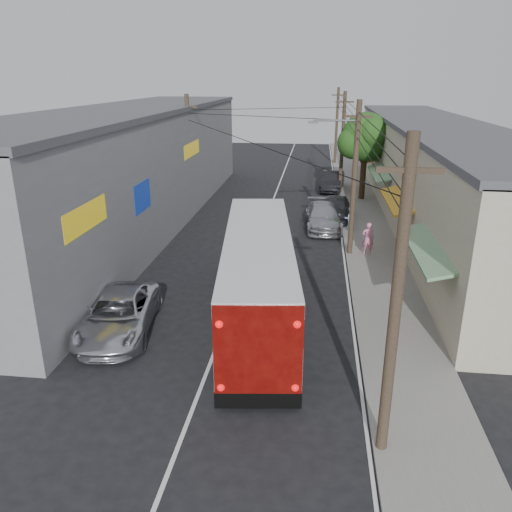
# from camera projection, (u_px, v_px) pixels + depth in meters

# --- Properties ---
(ground) EXTENTS (120.00, 120.00, 0.00)m
(ground) POSITION_uv_depth(u_px,v_px,m) (200.00, 390.00, 15.26)
(ground) COLOR black
(ground) RESTS_ON ground
(sidewalk) EXTENTS (3.00, 80.00, 0.12)m
(sidewalk) POSITION_uv_depth(u_px,v_px,m) (363.00, 220.00, 33.18)
(sidewalk) COLOR slate
(sidewalk) RESTS_ON ground
(building_right) EXTENTS (7.09, 40.00, 6.25)m
(building_right) POSITION_uv_depth(u_px,v_px,m) (432.00, 170.00, 33.48)
(building_right) COLOR beige
(building_right) RESTS_ON ground
(building_left) EXTENTS (7.20, 36.00, 7.25)m
(building_left) POSITION_uv_depth(u_px,v_px,m) (131.00, 166.00, 31.80)
(building_left) COLOR gray
(building_left) RESTS_ON ground
(utility_poles) EXTENTS (11.80, 45.28, 8.00)m
(utility_poles) POSITION_uv_depth(u_px,v_px,m) (315.00, 156.00, 32.49)
(utility_poles) COLOR #473828
(utility_poles) RESTS_ON ground
(street_tree) EXTENTS (4.40, 4.00, 6.60)m
(street_tree) POSITION_uv_depth(u_px,v_px,m) (367.00, 139.00, 37.19)
(street_tree) COLOR #3F2B19
(street_tree) RESTS_ON ground
(coach_bus) EXTENTS (3.88, 12.17, 3.45)m
(coach_bus) POSITION_uv_depth(u_px,v_px,m) (258.00, 276.00, 19.26)
(coach_bus) COLOR silver
(coach_bus) RESTS_ON ground
(jeepney) EXTENTS (3.16, 5.60, 1.48)m
(jeepney) POSITION_uv_depth(u_px,v_px,m) (119.00, 314.00, 18.47)
(jeepney) COLOR silver
(jeepney) RESTS_ON ground
(parked_suv) EXTENTS (2.42, 5.34, 1.52)m
(parked_suv) POSITION_uv_depth(u_px,v_px,m) (323.00, 217.00, 31.27)
(parked_suv) COLOR #A3A3AB
(parked_suv) RESTS_ON ground
(parked_car_mid) EXTENTS (2.27, 4.78, 1.58)m
(parked_car_mid) POSITION_uv_depth(u_px,v_px,m) (335.00, 208.00, 33.15)
(parked_car_mid) COLOR #27262C
(parked_car_mid) RESTS_ON ground
(parked_car_far) EXTENTS (2.21, 4.97, 1.59)m
(parked_car_far) POSITION_uv_depth(u_px,v_px,m) (332.00, 181.00, 41.71)
(parked_car_far) COLOR black
(parked_car_far) RESTS_ON ground
(pedestrian_near) EXTENTS (0.66, 0.46, 1.74)m
(pedestrian_near) POSITION_uv_depth(u_px,v_px,m) (368.00, 238.00, 26.29)
(pedestrian_near) COLOR pink
(pedestrian_near) RESTS_ON sidewalk
(pedestrian_far) EXTENTS (0.79, 0.68, 1.40)m
(pedestrian_far) POSITION_uv_depth(u_px,v_px,m) (350.00, 219.00, 30.61)
(pedestrian_far) COLOR #8CACCB
(pedestrian_far) RESTS_ON sidewalk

